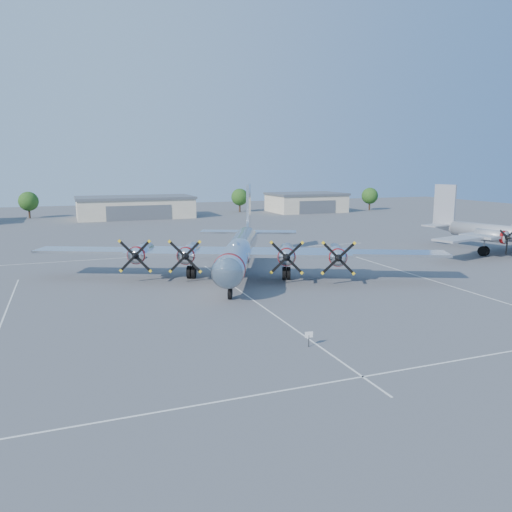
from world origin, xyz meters
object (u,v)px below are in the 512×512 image
object	(u,v)px
hangar_east	(306,202)
tree_east	(240,197)
tree_west	(28,201)
main_bomber_b29	(240,275)
hangar_center	(135,207)
info_placard	(309,336)
tree_far_east	(370,196)
twin_engine_east	(493,251)

from	to	relation	value
hangar_east	tree_east	distance (m)	19.04
tree_west	tree_east	distance (m)	55.04
tree_west	hangar_east	bearing A→B (deg)	-6.28
tree_east	main_bomber_b29	xyz separation A→B (m)	(-27.49, -79.74, -4.22)
hangar_center	hangar_east	bearing A→B (deg)	0.00
tree_west	info_placard	world-z (taller)	tree_west
tree_far_east	info_placard	xyz separation A→B (m)	(-68.75, -96.15, -3.43)
hangar_east	tree_far_east	size ratio (longest dim) A/B	3.10
main_bomber_b29	twin_engine_east	distance (m)	41.72
tree_east	main_bomber_b29	size ratio (longest dim) A/B	0.14
tree_far_east	twin_engine_east	bearing A→B (deg)	-108.93
tree_west	info_placard	size ratio (longest dim) A/B	5.87
twin_engine_east	main_bomber_b29	bearing A→B (deg)	168.94
tree_west	tree_far_east	bearing A→B (deg)	-6.14
info_placard	hangar_center	bearing A→B (deg)	98.02
tree_far_east	info_placard	world-z (taller)	tree_far_east
hangar_center	twin_engine_east	size ratio (longest dim) A/B	0.92
info_placard	twin_engine_east	bearing A→B (deg)	39.13
hangar_center	tree_east	size ratio (longest dim) A/B	4.31
tree_far_east	main_bomber_b29	size ratio (longest dim) A/B	0.14
twin_engine_east	hangar_center	bearing A→B (deg)	107.59
hangar_east	tree_east	world-z (taller)	tree_east
tree_west	main_bomber_b29	xyz separation A→B (m)	(27.51, -81.74, -4.22)
hangar_center	tree_west	bearing A→B (deg)	162.18
hangar_east	twin_engine_east	distance (m)	71.63
hangar_east	main_bomber_b29	size ratio (longest dim) A/B	0.44
hangar_center	main_bomber_b29	size ratio (longest dim) A/B	0.61
twin_engine_east	info_placard	xyz separation A→B (m)	(-44.92, -26.64, 0.80)
tree_east	main_bomber_b29	distance (m)	84.45
tree_far_east	info_placard	distance (m)	118.25
tree_east	main_bomber_b29	bearing A→B (deg)	-109.02
tree_far_east	tree_east	bearing A→B (deg)	168.11
tree_far_east	twin_engine_east	size ratio (longest dim) A/B	0.21
hangar_center	tree_far_east	size ratio (longest dim) A/B	4.31
hangar_east	info_placard	xyz separation A→B (m)	(-48.75, -98.11, -1.92)
tree_west	tree_far_east	xyz separation A→B (m)	(93.00, -10.00, 0.00)
hangar_center	hangar_east	distance (m)	48.00
hangar_east	tree_west	distance (m)	73.46
hangar_east	tree_west	size ratio (longest dim) A/B	3.10
main_bomber_b29	twin_engine_east	xyz separation A→B (m)	(41.66, 2.23, 0.00)
tree_far_east	twin_engine_east	world-z (taller)	tree_far_east
tree_far_east	main_bomber_b29	xyz separation A→B (m)	(-65.49, -71.74, -4.22)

